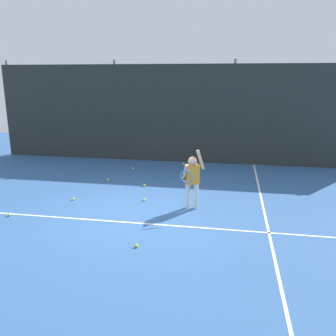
{
  "coord_description": "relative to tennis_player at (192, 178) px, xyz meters",
  "views": [
    {
      "loc": [
        2.02,
        -6.97,
        2.94
      ],
      "look_at": [
        0.6,
        0.93,
        0.85
      ],
      "focal_mm": 38.04,
      "sensor_mm": 36.0,
      "label": 1
    }
  ],
  "objects": [
    {
      "name": "back_fence_windscreen",
      "position": [
        -1.2,
        4.5,
        0.93
      ],
      "size": [
        12.56,
        0.08,
        3.32
      ],
      "primitive_type": "cube",
      "color": "#282D2B",
      "rests_on": "ground"
    },
    {
      "name": "court_line_baseline",
      "position": [
        -1.2,
        -1.04,
        -0.72
      ],
      "size": [
        9.0,
        0.05,
        0.0
      ],
      "primitive_type": "cube",
      "color": "white",
      "rests_on": "ground"
    },
    {
      "name": "tennis_ball_5",
      "position": [
        -0.74,
        -2.08,
        -0.69
      ],
      "size": [
        0.07,
        0.07,
        0.07
      ],
      "primitive_type": "sphere",
      "color": "#CCE033",
      "rests_on": "ground"
    },
    {
      "name": "tennis_ball_4",
      "position": [
        -1.46,
        1.42,
        -0.69
      ],
      "size": [
        0.07,
        0.07,
        0.07
      ],
      "primitive_type": "sphere",
      "color": "#CCE033",
      "rests_on": "ground"
    },
    {
      "name": "fence_post_0",
      "position": [
        -7.33,
        4.56,
        1.01
      ],
      "size": [
        0.09,
        0.09,
        3.47
      ],
      "primitive_type": "cylinder",
      "color": "slate",
      "rests_on": "ground"
    },
    {
      "name": "tennis_ball_2",
      "position": [
        -2.9,
        0.03,
        -0.69
      ],
      "size": [
        0.07,
        0.07,
        0.07
      ],
      "primitive_type": "sphere",
      "color": "#CCE033",
      "rests_on": "ground"
    },
    {
      "name": "tennis_ball_0",
      "position": [
        -0.75,
        4.06,
        -0.69
      ],
      "size": [
        0.07,
        0.07,
        0.07
      ],
      "primitive_type": "sphere",
      "color": "#CCE033",
      "rests_on": "ground"
    },
    {
      "name": "tennis_ball_3",
      "position": [
        -2.61,
        1.75,
        -0.69
      ],
      "size": [
        0.07,
        0.07,
        0.07
      ],
      "primitive_type": "sphere",
      "color": "#CCE033",
      "rests_on": "ground"
    },
    {
      "name": "tennis_player",
      "position": [
        0.0,
        0.0,
        0.0
      ],
      "size": [
        0.52,
        0.79,
        1.35
      ],
      "rotation": [
        0.0,
        0.0,
        0.45
      ],
      "color": "silver",
      "rests_on": "ground"
    },
    {
      "name": "tennis_ball_1",
      "position": [
        -1.19,
        0.28,
        -0.69
      ],
      "size": [
        0.07,
        0.07,
        0.07
      ],
      "primitive_type": "sphere",
      "color": "#CCE033",
      "rests_on": "ground"
    },
    {
      "name": "tennis_ball_7",
      "position": [
        -3.82,
        -1.17,
        -0.69
      ],
      "size": [
        0.07,
        0.07,
        0.07
      ],
      "primitive_type": "sphere",
      "color": "#CCE033",
      "rests_on": "ground"
    },
    {
      "name": "court_line_sideline",
      "position": [
        1.62,
        0.36,
        -0.72
      ],
      "size": [
        0.05,
        9.0,
        0.0
      ],
      "primitive_type": "cube",
      "color": "white",
      "rests_on": "ground"
    },
    {
      "name": "fence_post_1",
      "position": [
        -3.24,
        4.56,
        1.01
      ],
      "size": [
        0.09,
        0.09,
        3.47
      ],
      "primitive_type": "cylinder",
      "color": "slate",
      "rests_on": "ground"
    },
    {
      "name": "ground_plane",
      "position": [
        -1.2,
        -0.64,
        -0.73
      ],
      "size": [
        20.0,
        20.0,
        0.0
      ],
      "primitive_type": "plane",
      "color": "#335B93"
    },
    {
      "name": "tennis_ball_6",
      "position": [
        -2.25,
        3.13,
        -0.69
      ],
      "size": [
        0.07,
        0.07,
        0.07
      ],
      "primitive_type": "sphere",
      "color": "#CCE033",
      "rests_on": "ground"
    },
    {
      "name": "fence_post_2",
      "position": [
        0.85,
        4.56,
        1.01
      ],
      "size": [
        0.09,
        0.09,
        3.47
      ],
      "primitive_type": "cylinder",
      "color": "slate",
      "rests_on": "ground"
    }
  ]
}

